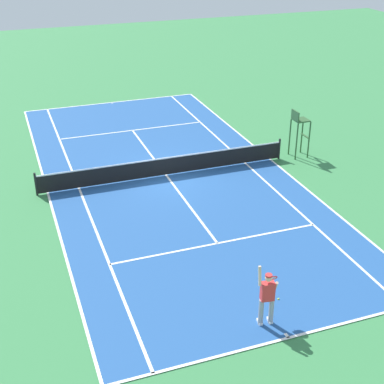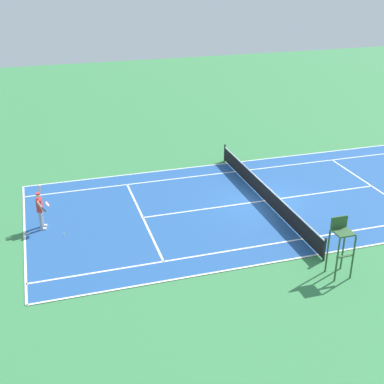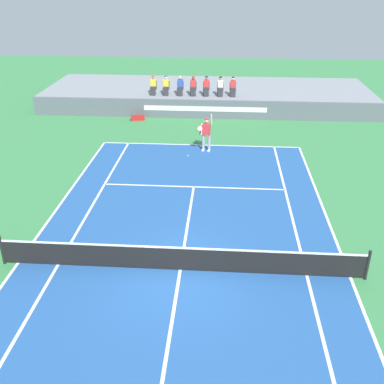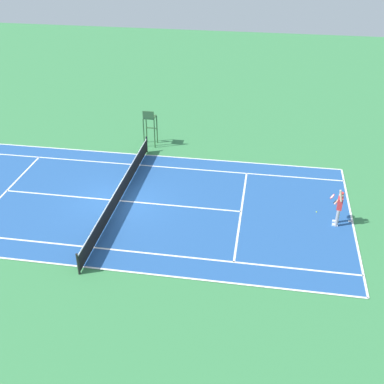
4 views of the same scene
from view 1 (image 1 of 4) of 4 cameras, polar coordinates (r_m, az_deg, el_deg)
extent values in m
plane|color=#387F47|center=(26.18, -2.67, 1.69)|extent=(80.00, 80.00, 0.00)
cube|color=#235193|center=(26.18, -2.67, 1.71)|extent=(10.98, 23.78, 0.02)
cube|color=white|center=(16.94, 9.90, -14.56)|extent=(10.98, 0.10, 0.01)
cube|color=white|center=(36.96, -8.28, 9.10)|extent=(10.98, 0.10, 0.01)
cube|color=white|center=(28.12, 8.08, 3.33)|extent=(0.10, 23.78, 0.01)
cube|color=white|center=(25.29, -14.62, -0.11)|extent=(0.10, 23.78, 0.01)
cube|color=white|center=(27.54, 5.53, 2.96)|extent=(0.10, 23.78, 0.01)
cube|color=white|center=(25.40, -11.54, 0.37)|extent=(0.10, 23.78, 0.01)
cube|color=white|center=(20.87, 2.63, -5.30)|extent=(8.22, 0.10, 0.01)
cube|color=white|center=(31.88, -6.14, 6.33)|extent=(8.22, 0.10, 0.01)
cube|color=white|center=(26.17, -2.67, 1.74)|extent=(0.10, 12.80, 0.01)
cube|color=white|center=(17.01, 9.73, -14.36)|extent=(0.10, 0.20, 0.01)
cube|color=white|center=(36.86, -8.24, 9.06)|extent=(0.10, 0.20, 0.01)
cylinder|color=black|center=(28.13, 8.96, 4.41)|extent=(0.10, 0.10, 1.07)
cylinder|color=black|center=(25.05, -15.76, 0.77)|extent=(0.10, 0.10, 1.07)
cube|color=black|center=(25.98, -2.69, 2.65)|extent=(11.78, 0.02, 0.84)
cube|color=white|center=(25.81, -2.71, 3.50)|extent=(11.78, 0.03, 0.06)
cylinder|color=#9E9EA3|center=(17.01, 7.10, -12.20)|extent=(0.15, 0.15, 0.92)
cylinder|color=#9E9EA3|center=(17.10, 8.15, -12.04)|extent=(0.15, 0.15, 0.92)
cube|color=white|center=(17.31, 6.96, -13.13)|extent=(0.16, 0.29, 0.10)
cube|color=white|center=(17.40, 7.99, -12.97)|extent=(0.16, 0.29, 0.10)
cube|color=red|center=(16.59, 7.79, -10.08)|extent=(0.43, 0.30, 0.60)
sphere|color=beige|center=(16.32, 7.89, -8.76)|extent=(0.22, 0.22, 0.22)
cylinder|color=red|center=(16.26, 7.91, -8.50)|extent=(0.21, 0.21, 0.06)
cylinder|color=beige|center=(16.21, 7.00, -8.56)|extent=(0.12, 0.22, 0.61)
cylinder|color=beige|center=(16.73, 8.54, -9.69)|extent=(0.14, 0.34, 0.56)
cylinder|color=black|center=(16.91, 8.50, -9.79)|extent=(0.06, 0.19, 0.25)
torus|color=red|center=(16.88, 8.28, -8.75)|extent=(0.33, 0.24, 0.26)
cylinder|color=silver|center=(16.88, 8.28, -8.75)|extent=(0.29, 0.20, 0.22)
sphere|color=#D1E533|center=(18.30, 8.88, -10.82)|extent=(0.07, 0.07, 0.07)
cylinder|color=#2D562D|center=(28.94, 11.24, 5.75)|extent=(0.07, 0.07, 1.90)
cylinder|color=#2D562D|center=(28.39, 11.94, 5.26)|extent=(0.07, 0.07, 1.90)
cylinder|color=#2D562D|center=(28.61, 10.02, 5.61)|extent=(0.07, 0.07, 1.90)
cylinder|color=#2D562D|center=(28.04, 10.71, 5.11)|extent=(0.07, 0.07, 1.90)
cube|color=#2D562D|center=(28.16, 11.15, 7.29)|extent=(0.70, 0.70, 0.06)
cube|color=#2D562D|center=(27.90, 10.57, 7.75)|extent=(0.06, 0.70, 0.48)
cube|color=#2D562D|center=(28.62, 11.55, 5.68)|extent=(0.10, 0.70, 0.04)
camera|label=2|loc=(31.32, 51.16, 18.71)|focal=48.71mm
camera|label=3|loc=(35.40, -11.61, 22.80)|focal=42.59mm
camera|label=4|loc=(20.98, -67.89, 18.30)|focal=45.72mm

